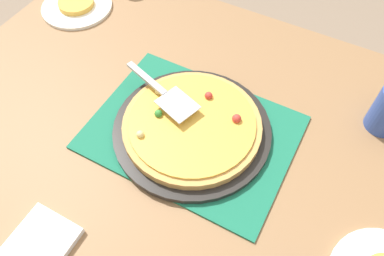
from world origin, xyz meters
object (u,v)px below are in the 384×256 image
Objects in this scene: pizza at (192,125)px; napkin_stack at (42,242)px; served_slice_right at (76,3)px; plate_far_right at (77,7)px; pizza_server at (164,93)px; pizza_pan at (192,130)px.

napkin_stack is (0.14, 0.38, -0.02)m from pizza.
pizza is 2.75× the size of napkin_stack.
napkin_stack is at bearing 123.17° from served_slice_right.
plate_far_right is at bearing -24.57° from pizza.
napkin_stack is at bearing 84.00° from pizza_server.
pizza_pan is 0.60m from plate_far_right.
served_slice_right is at bearing -25.77° from pizza_server.
pizza_pan is 0.60m from served_slice_right.
pizza reaches higher than served_slice_right.
pizza_pan is 1.15× the size of pizza.
pizza_pan reaches higher than plate_far_right.
pizza is 0.10m from pizza_server.
plate_far_right is 0.95× the size of pizza_server.
plate_far_right is 1.83× the size of napkin_stack.
served_slice_right is (0.55, -0.25, -0.01)m from pizza.
pizza is at bearing -109.57° from napkin_stack.
plate_far_right is at bearing -24.58° from pizza_pan.
plate_far_right is (0.55, -0.25, -0.03)m from pizza.
served_slice_right reaches higher than pizza_pan.
pizza_server reaches higher than napkin_stack.
pizza is 1.50× the size of plate_far_right.
served_slice_right reaches higher than napkin_stack.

